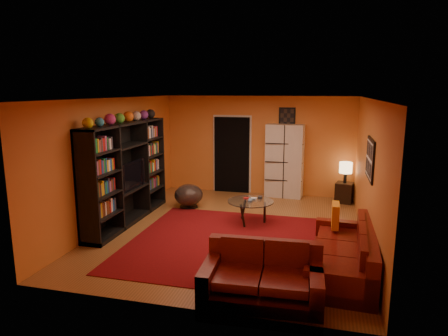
% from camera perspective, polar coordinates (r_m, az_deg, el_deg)
% --- Properties ---
extents(floor, '(6.00, 6.00, 0.00)m').
position_cam_1_polar(floor, '(8.10, 1.21, -8.80)').
color(floor, brown).
rests_on(floor, ground).
extents(ceiling, '(6.00, 6.00, 0.00)m').
position_cam_1_polar(ceiling, '(7.61, 1.29, 9.92)').
color(ceiling, white).
rests_on(ceiling, wall_back).
extents(wall_back, '(6.00, 0.00, 6.00)m').
position_cam_1_polar(wall_back, '(10.66, 4.86, 3.24)').
color(wall_back, orange).
rests_on(wall_back, floor).
extents(wall_front, '(6.00, 0.00, 6.00)m').
position_cam_1_polar(wall_front, '(4.96, -6.57, -6.14)').
color(wall_front, orange).
rests_on(wall_front, floor).
extents(wall_left, '(0.00, 6.00, 6.00)m').
position_cam_1_polar(wall_left, '(8.65, -15.11, 1.02)').
color(wall_left, orange).
rests_on(wall_left, floor).
extents(wall_right, '(0.00, 6.00, 6.00)m').
position_cam_1_polar(wall_right, '(7.61, 19.93, -0.62)').
color(wall_right, orange).
rests_on(wall_right, floor).
extents(rug, '(3.60, 3.60, 0.01)m').
position_cam_1_polar(rug, '(7.44, 0.75, -10.61)').
color(rug, '#55090E').
rests_on(rug, floor).
extents(doorway, '(0.95, 0.10, 2.04)m').
position_cam_1_polar(doorway, '(10.80, 1.13, 1.87)').
color(doorway, black).
rests_on(doorway, floor).
extents(wall_art_right, '(0.03, 1.00, 0.70)m').
position_cam_1_polar(wall_art_right, '(7.26, 20.16, 1.23)').
color(wall_art_right, black).
rests_on(wall_art_right, wall_right).
extents(wall_art_back, '(0.42, 0.03, 0.52)m').
position_cam_1_polar(wall_art_back, '(10.47, 9.00, 7.12)').
color(wall_art_back, black).
rests_on(wall_art_back, wall_back).
extents(entertainment_unit, '(0.45, 3.00, 2.10)m').
position_cam_1_polar(entertainment_unit, '(8.59, -13.72, -0.68)').
color(entertainment_unit, black).
rests_on(entertainment_unit, floor).
extents(tv, '(1.02, 0.13, 0.59)m').
position_cam_1_polar(tv, '(8.54, -13.53, -0.98)').
color(tv, black).
rests_on(tv, entertainment_unit).
extents(sofa, '(1.07, 2.36, 0.85)m').
position_cam_1_polar(sofa, '(6.55, 17.30, -11.66)').
color(sofa, '#550D0B').
rests_on(sofa, rug).
extents(loveseat, '(1.64, 1.04, 0.85)m').
position_cam_1_polar(loveseat, '(5.64, 5.52, -15.04)').
color(loveseat, '#550D0B').
rests_on(loveseat, rug).
extents(throw_pillow, '(0.12, 0.42, 0.42)m').
position_cam_1_polar(throw_pillow, '(7.19, 15.62, -6.55)').
color(throw_pillow, orange).
rests_on(throw_pillow, sofa).
extents(coffee_table, '(0.96, 0.96, 0.48)m').
position_cam_1_polar(coffee_table, '(8.36, 3.81, -5.03)').
color(coffee_table, silver).
rests_on(coffee_table, floor).
extents(storage_cabinet, '(0.98, 0.50, 1.89)m').
position_cam_1_polar(storage_cabinet, '(10.43, 8.63, 1.00)').
color(storage_cabinet, beige).
rests_on(storage_cabinet, floor).
extents(bowl_chair, '(0.68, 0.68, 0.55)m').
position_cam_1_polar(bowl_chair, '(9.52, -5.08, -3.89)').
color(bowl_chair, black).
rests_on(bowl_chair, floor).
extents(side_table, '(0.48, 0.48, 0.50)m').
position_cam_1_polar(side_table, '(10.35, 16.80, -3.38)').
color(side_table, black).
rests_on(side_table, floor).
extents(table_lamp, '(0.31, 0.31, 0.51)m').
position_cam_1_polar(table_lamp, '(10.22, 17.00, -0.03)').
color(table_lamp, black).
rests_on(table_lamp, side_table).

